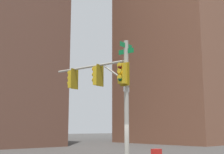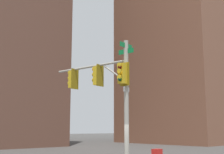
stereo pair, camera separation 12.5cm
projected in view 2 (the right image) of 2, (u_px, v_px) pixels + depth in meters
The scene contains 2 objects.
signal_pole_assembly at pixel (107, 86), 15.75m from camera, with size 5.34×1.33×6.68m.
building_brick_midblock at pixel (184, 2), 55.53m from camera, with size 17.65×18.71×49.96m, color brown.
Camera 2 is at (10.86, -10.15, 2.31)m, focal length 49.01 mm.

